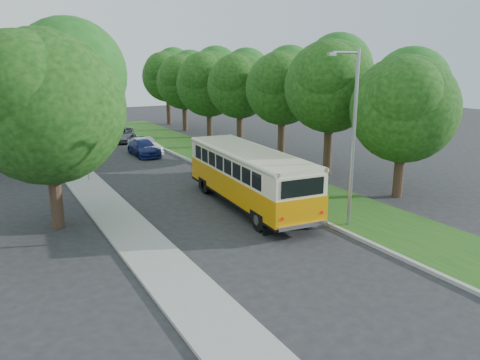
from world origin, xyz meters
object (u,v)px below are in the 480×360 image
lamppost_near (352,134)px  lamppost_far (69,112)px  car_blue (144,148)px  car_silver (216,168)px  car_grey (123,134)px  vintage_bus (249,178)px  car_white (145,146)px

lamppost_near → lamppost_far: size_ratio=1.07×
lamppost_near → car_blue: 21.56m
lamppost_near → car_blue: bearing=98.0°
car_blue → car_silver: bearing=-79.9°
lamppost_far → car_grey: lamppost_far is taller
lamppost_near → car_silver: (-1.21, 11.34, -3.67)m
lamppost_far → vintage_bus: 15.27m
car_blue → lamppost_near: bearing=-82.1°
lamppost_far → car_blue: lamppost_far is taller
lamppost_far → car_grey: size_ratio=1.55×
lamppost_near → car_white: lamppost_near is taller
lamppost_near → car_blue: lamppost_near is taller
car_blue → vintage_bus: bearing=-88.2°
car_white → car_blue: size_ratio=0.92×
car_silver → car_white: bearing=94.3°
lamppost_near → car_white: 22.08m
car_blue → car_grey: size_ratio=0.91×
vintage_bus → car_white: (-0.22, 16.70, -0.90)m
lamppost_near → car_white: (-2.65, 21.61, -3.70)m
car_grey → car_white: bearing=-77.9°
lamppost_near → car_silver: bearing=96.1°
lamppost_far → vintage_bus: lamppost_far is taller
lamppost_near → car_grey: bearing=95.0°
lamppost_far → vintage_bus: size_ratio=0.71×
vintage_bus → car_silver: bearing=83.3°
lamppost_near → car_grey: 29.08m
vintage_bus → car_white: vintage_bus is taller
car_silver → car_grey: (-1.31, 17.39, -0.02)m
car_silver → vintage_bus: bearing=-104.5°
car_white → lamppost_far: bearing=-160.6°
car_blue → car_white: bearing=62.0°
car_blue → car_grey: 7.71m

